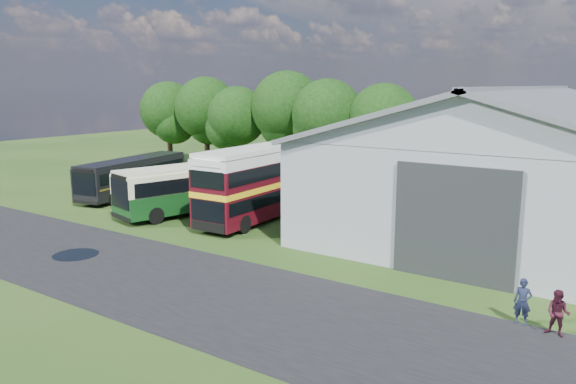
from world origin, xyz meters
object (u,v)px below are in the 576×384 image
Objects in this scene: visitor_a at (523,302)px; visitor_b at (558,314)px; storage_shed at (522,156)px; bus_maroon_double at (263,183)px; bus_green_single at (201,186)px; bus_dark_single at (133,176)px.

visitor_b is (1.19, -0.32, -0.03)m from visitor_a.
storage_shed is 15.62m from bus_maroon_double.
visitor_b is (18.30, -7.89, -1.48)m from bus_maroon_double.
bus_green_single is 4.66m from bus_maroon_double.
visitor_a is at bearing -25.38° from bus_dark_single.
storage_shed is at bearing 98.49° from visitor_a.
bus_maroon_double is 1.02× the size of bus_dark_single.
bus_maroon_double is 18.77m from visitor_a.
bus_green_single is 24.00m from visitor_b.
bus_maroon_double is at bearing 22.56° from bus_green_single.
storage_shed reaches higher than bus_maroon_double.
visitor_b is (22.87, -7.21, -0.89)m from bus_green_single.
bus_dark_single is 32.04m from visitor_b.
bus_dark_single is (-8.07, 1.11, -0.18)m from bus_green_single.
bus_maroon_double is at bearing 163.34° from visitor_b.
bus_green_single is 8.15m from bus_dark_single.
bus_maroon_double reaches higher than visitor_a.
visitor_a is at bearing -26.11° from bus_maroon_double.
storage_shed reaches higher than visitor_a.
bus_maroon_double is (4.57, 0.68, 0.59)m from bus_green_single.
bus_maroon_double reaches higher than bus_green_single.
visitor_a is (29.75, -8.00, -0.67)m from bus_dark_single.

